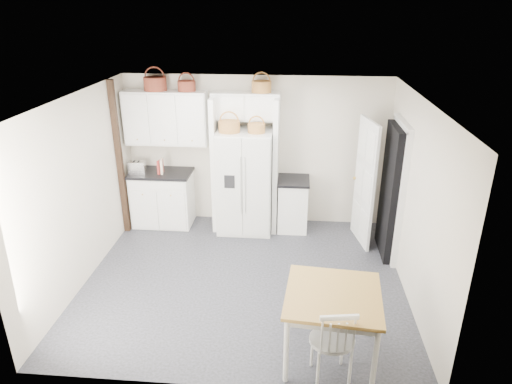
{
  "coord_description": "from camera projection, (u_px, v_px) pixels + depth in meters",
  "views": [
    {
      "loc": [
        0.66,
        -5.55,
        3.71
      ],
      "look_at": [
        0.14,
        0.4,
        1.2
      ],
      "focal_mm": 32.0,
      "sensor_mm": 36.0,
      "label": 1
    }
  ],
  "objects": [
    {
      "name": "dining_table",
      "position": [
        331.0,
        326.0,
        5.0
      ],
      "size": [
        1.09,
        1.09,
        0.84
      ],
      "primitive_type": "cube",
      "rotation": [
        0.0,
        0.0,
        -0.09
      ],
      "color": "#A68436",
      "rests_on": "floor"
    },
    {
      "name": "wall_back",
      "position": [
        256.0,
        151.0,
        7.92
      ],
      "size": [
        4.5,
        0.0,
        4.5
      ],
      "primitive_type": "plane",
      "rotation": [
        1.57,
        0.0,
        0.0
      ],
      "color": "beige",
      "rests_on": "floor"
    },
    {
      "name": "toaster",
      "position": [
        137.0,
        167.0,
        7.82
      ],
      "size": [
        0.3,
        0.19,
        0.2
      ],
      "primitive_type": "cube",
      "rotation": [
        0.0,
        0.0,
        0.1
      ],
      "color": "silver",
      "rests_on": "counter_left"
    },
    {
      "name": "upper_cabinet",
      "position": [
        166.0,
        118.0,
        7.65
      ],
      "size": [
        1.4,
        0.34,
        0.9
      ],
      "primitive_type": "cube",
      "color": "white",
      "rests_on": "wall_back"
    },
    {
      "name": "bridge_cabinet",
      "position": [
        246.0,
        106.0,
        7.45
      ],
      "size": [
        1.12,
        0.34,
        0.45
      ],
      "primitive_type": "cube",
      "color": "white",
      "rests_on": "wall_back"
    },
    {
      "name": "floor",
      "position": [
        244.0,
        279.0,
        6.58
      ],
      "size": [
        4.5,
        4.5,
        0.0
      ],
      "primitive_type": "plane",
      "color": "black",
      "rests_on": "ground"
    },
    {
      "name": "basket_fridge_b",
      "position": [
        256.0,
        128.0,
        7.25
      ],
      "size": [
        0.28,
        0.28,
        0.15
      ],
      "primitive_type": "cylinder",
      "color": "brown",
      "rests_on": "refrigerator"
    },
    {
      "name": "cookbook_red",
      "position": [
        160.0,
        167.0,
        7.77
      ],
      "size": [
        0.08,
        0.16,
        0.24
      ],
      "primitive_type": "cube",
      "rotation": [
        0.0,
        0.0,
        -0.26
      ],
      "color": "#B1332C",
      "rests_on": "counter_left"
    },
    {
      "name": "base_cab_right",
      "position": [
        293.0,
        205.0,
        7.92
      ],
      "size": [
        0.5,
        0.6,
        0.88
      ],
      "primitive_type": "cube",
      "color": "white",
      "rests_on": "floor"
    },
    {
      "name": "basket_bridge_b",
      "position": [
        261.0,
        87.0,
        7.31
      ],
      "size": [
        0.32,
        0.32,
        0.18
      ],
      "primitive_type": "cylinder",
      "color": "brown",
      "rests_on": "bridge_cabinet"
    },
    {
      "name": "door_slab",
      "position": [
        365.0,
        183.0,
        7.27
      ],
      "size": [
        0.21,
        0.79,
        2.05
      ],
      "primitive_type": "cube",
      "rotation": [
        0.0,
        0.0,
        -1.36
      ],
      "color": "white",
      "rests_on": "floor"
    },
    {
      "name": "wall_right",
      "position": [
        415.0,
        203.0,
        5.9
      ],
      "size": [
        0.0,
        4.0,
        4.0
      ],
      "primitive_type": "plane",
      "rotation": [
        1.57,
        0.0,
        -1.57
      ],
      "color": "beige",
      "rests_on": "floor"
    },
    {
      "name": "basket_upper_c",
      "position": [
        187.0,
        86.0,
        7.41
      ],
      "size": [
        0.29,
        0.29,
        0.17
      ],
      "primitive_type": "cylinder",
      "color": "maroon",
      "rests_on": "upper_cabinet"
    },
    {
      "name": "counter_left",
      "position": [
        161.0,
        173.0,
        7.9
      ],
      "size": [
        1.06,
        0.68,
        0.04
      ],
      "primitive_type": "cube",
      "color": "black",
      "rests_on": "base_cab_left"
    },
    {
      "name": "wall_left",
      "position": [
        80.0,
        191.0,
        6.26
      ],
      "size": [
        0.0,
        4.0,
        4.0
      ],
      "primitive_type": "plane",
      "rotation": [
        1.57,
        0.0,
        1.57
      ],
      "color": "beige",
      "rests_on": "floor"
    },
    {
      "name": "ceiling",
      "position": [
        242.0,
        99.0,
        5.58
      ],
      "size": [
        4.5,
        4.5,
        0.0
      ],
      "primitive_type": "plane",
      "color": "white",
      "rests_on": "wall_back"
    },
    {
      "name": "fridge_panel_left",
      "position": [
        216.0,
        164.0,
        7.75
      ],
      "size": [
        0.08,
        0.6,
        2.3
      ],
      "primitive_type": "cube",
      "color": "white",
      "rests_on": "floor"
    },
    {
      "name": "basket_upper_b",
      "position": [
        155.0,
        84.0,
        7.44
      ],
      "size": [
        0.37,
        0.37,
        0.22
      ],
      "primitive_type": "cylinder",
      "color": "maroon",
      "rests_on": "upper_cabinet"
    },
    {
      "name": "counter_right",
      "position": [
        294.0,
        180.0,
        7.75
      ],
      "size": [
        0.54,
        0.64,
        0.04
      ],
      "primitive_type": "cube",
      "color": "black",
      "rests_on": "base_cab_right"
    },
    {
      "name": "cookbook_cream",
      "position": [
        162.0,
        166.0,
        7.77
      ],
      "size": [
        0.07,
        0.18,
        0.26
      ],
      "primitive_type": "cube",
      "rotation": [
        0.0,
        0.0,
        0.2
      ],
      "color": "beige",
      "rests_on": "counter_left"
    },
    {
      "name": "basket_fridge_a",
      "position": [
        229.0,
        127.0,
        7.28
      ],
      "size": [
        0.34,
        0.34,
        0.18
      ],
      "primitive_type": "cylinder",
      "color": "brown",
      "rests_on": "refrigerator"
    },
    {
      "name": "doorway_void",
      "position": [
        392.0,
        192.0,
        6.93
      ],
      "size": [
        0.18,
        0.85,
        2.05
      ],
      "primitive_type": "cube",
      "color": "black",
      "rests_on": "floor"
    },
    {
      "name": "trim_post",
      "position": [
        119.0,
        160.0,
        7.5
      ],
      "size": [
        0.09,
        0.09,
        2.6
      ],
      "primitive_type": "cube",
      "color": "black",
      "rests_on": "floor"
    },
    {
      "name": "base_cab_left",
      "position": [
        163.0,
        199.0,
        8.09
      ],
      "size": [
        1.01,
        0.64,
        0.94
      ],
      "primitive_type": "cube",
      "color": "white",
      "rests_on": "floor"
    },
    {
      "name": "fridge_panel_right",
      "position": [
        276.0,
        166.0,
        7.67
      ],
      "size": [
        0.08,
        0.6,
        2.3
      ],
      "primitive_type": "cube",
      "color": "white",
      "rests_on": "floor"
    },
    {
      "name": "windsor_chair",
      "position": [
        332.0,
        340.0,
        4.7
      ],
      "size": [
        0.54,
        0.5,
        0.97
      ],
      "primitive_type": "cube",
      "rotation": [
        0.0,
        0.0,
        0.16
      ],
      "color": "white",
      "rests_on": "floor"
    },
    {
      "name": "refrigerator",
      "position": [
        245.0,
        181.0,
        7.73
      ],
      "size": [
        0.91,
        0.73,
        1.77
      ],
      "primitive_type": "cube",
      "color": "white",
      "rests_on": "floor"
    }
  ]
}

